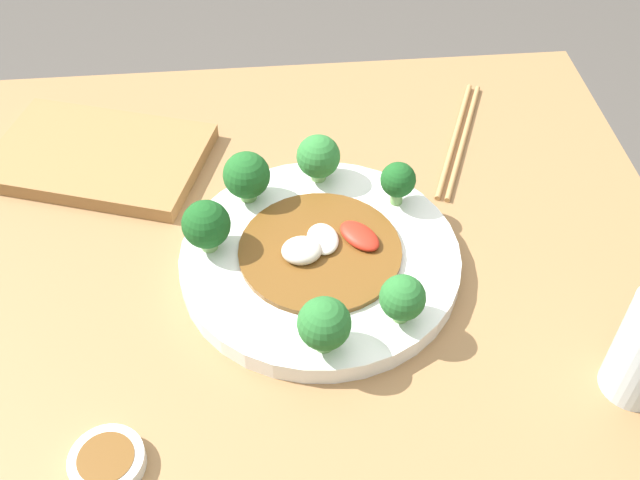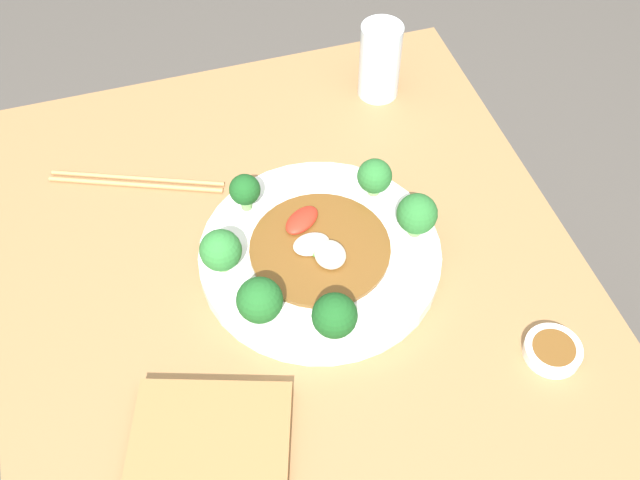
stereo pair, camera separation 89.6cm
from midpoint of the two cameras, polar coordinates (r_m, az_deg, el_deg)
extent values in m
plane|color=#4C4742|center=(1.47, -13.94, -28.74)|extent=(8.00, 8.00, 0.00)
cube|color=olive|center=(1.13, -17.76, -25.55)|extent=(0.85, 0.74, 0.71)
cylinder|color=white|center=(0.78, -21.76, -18.20)|extent=(0.31, 0.31, 0.02)
cylinder|color=#70A356|center=(0.83, -27.49, -12.22)|extent=(0.01, 0.01, 0.02)
sphere|color=#19511E|center=(0.80, -28.17, -11.38)|extent=(0.04, 0.04, 0.04)
cylinder|color=#89B76B|center=(0.73, -23.33, -26.70)|extent=(0.02, 0.02, 0.01)
sphere|color=#19511E|center=(0.70, -24.14, -26.18)|extent=(0.05, 0.05, 0.05)
cylinder|color=#89B76B|center=(0.81, -31.05, -18.29)|extent=(0.02, 0.02, 0.01)
sphere|color=#2D7533|center=(0.79, -31.91, -17.54)|extent=(0.05, 0.05, 0.05)
cylinder|color=#7AAD5B|center=(0.78, -15.42, -11.51)|extent=(0.02, 0.02, 0.01)
sphere|color=#286B2D|center=(0.76, -15.83, -10.64)|extent=(0.05, 0.05, 0.05)
cylinder|color=#70A356|center=(0.77, -29.39, -23.93)|extent=(0.02, 0.02, 0.01)
sphere|color=#1E5B23|center=(0.74, -30.33, -23.29)|extent=(0.06, 0.06, 0.06)
cylinder|color=#70A356|center=(0.74, -12.42, -16.45)|extent=(0.02, 0.02, 0.02)
sphere|color=#286B2D|center=(0.71, -12.83, -15.58)|extent=(0.05, 0.05, 0.05)
cylinder|color=brown|center=(0.77, -22.10, -17.80)|extent=(0.18, 0.18, 0.01)
ellipsoid|color=silver|center=(0.75, -21.71, -18.88)|extent=(0.05, 0.04, 0.02)
ellipsoid|color=red|center=(0.78, -23.23, -14.69)|extent=(0.06, 0.06, 0.01)
ellipsoid|color=#4C933D|center=(0.76, -22.53, -17.81)|extent=(0.06, 0.05, 0.01)
ellipsoid|color=silver|center=(0.76, -23.06, -17.46)|extent=(0.04, 0.05, 0.01)
cylinder|color=silver|center=(0.87, -12.19, 3.03)|extent=(0.06, 0.06, 0.12)
cylinder|color=#AD7F4C|center=(0.96, -34.25, -8.23)|extent=(0.10, 0.23, 0.01)
cylinder|color=#AD7F4C|center=(0.95, -34.55, -8.84)|extent=(0.10, 0.23, 0.01)
cylinder|color=white|center=(0.70, -0.05, -30.32)|extent=(0.07, 0.07, 0.01)
cylinder|color=brown|center=(0.70, -0.05, -30.26)|extent=(0.05, 0.05, 0.00)
camera|label=1|loc=(0.45, 45.10, 30.02)|focal=42.00mm
camera|label=2|loc=(0.45, -134.90, -30.02)|focal=42.00mm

